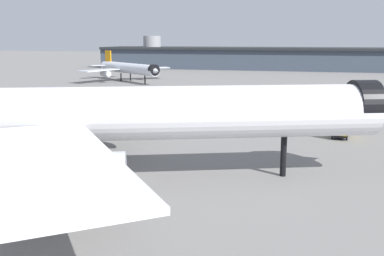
# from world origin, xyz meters

# --- Properties ---
(ground) EXTENTS (900.00, 900.00, 0.00)m
(ground) POSITION_xyz_m (0.00, 0.00, 0.00)
(ground) COLOR slate
(airliner_near_gate) EXTENTS (64.72, 58.01, 17.90)m
(airliner_near_gate) POSITION_xyz_m (0.25, -0.38, 7.88)
(airliner_near_gate) COLOR white
(airliner_near_gate) RESTS_ON ground
(airliner_far_taxiway) EXTENTS (37.96, 33.76, 11.41)m
(airliner_far_taxiway) POSITION_xyz_m (-50.11, 111.92, 5.03)
(airliner_far_taxiway) COLOR silver
(airliner_far_taxiway) RESTS_ON ground
(terminal_building) EXTENTS (166.24, 36.59, 17.54)m
(terminal_building) POSITION_xyz_m (-16.85, 195.56, 5.89)
(terminal_building) COLOR #3D4756
(terminal_building) RESTS_ON ground
(service_truck_front) EXTENTS (2.95, 5.66, 3.00)m
(service_truck_front) POSITION_xyz_m (25.73, 31.63, 1.59)
(service_truck_front) COLOR black
(service_truck_front) RESTS_ON ground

